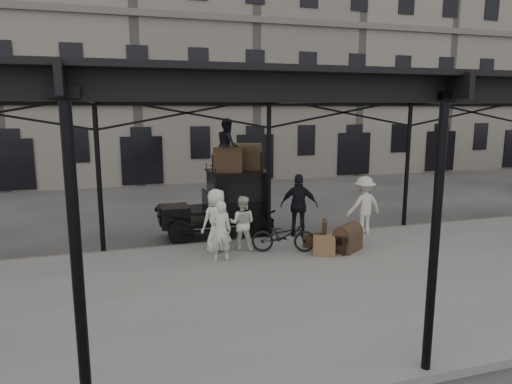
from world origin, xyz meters
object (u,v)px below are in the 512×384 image
bicycle (284,235)px  steamer_trunk_roof_near (227,162)px  porter_official (299,205)px  porter_left (221,231)px  steamer_trunk_platform (348,239)px  taxi (229,200)px

bicycle → steamer_trunk_roof_near: (-1.06, 2.33, 1.89)m
bicycle → steamer_trunk_roof_near: steamer_trunk_roof_near is taller
porter_official → bicycle: 1.80m
bicycle → porter_official: bearing=-19.3°
porter_left → porter_official: bearing=-146.1°
porter_official → steamer_trunk_platform: 2.08m
taxi → steamer_trunk_roof_near: bearing=-108.1°
taxi → porter_left: 2.91m
porter_left → bicycle: porter_left is taller
taxi → bicycle: size_ratio=2.01×
porter_left → steamer_trunk_platform: 3.71m
porter_official → steamer_trunk_roof_near: (-2.08, 0.96, 1.36)m
taxi → bicycle: taxi is taller
bicycle → steamer_trunk_platform: (1.80, -0.43, -0.15)m
porter_official → steamer_trunk_platform: bearing=135.3°
taxi → steamer_trunk_platform: 4.16m
taxi → steamer_trunk_roof_near: 1.33m
porter_official → bicycle: (-1.03, -1.38, -0.52)m
taxi → steamer_trunk_platform: size_ratio=4.10×
taxi → porter_left: taxi is taller
porter_left → steamer_trunk_roof_near: 3.06m
porter_left → steamer_trunk_platform: size_ratio=1.83×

